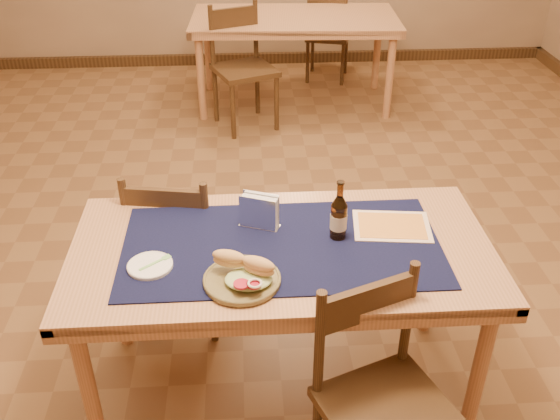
{
  "coord_description": "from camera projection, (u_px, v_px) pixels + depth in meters",
  "views": [
    {
      "loc": [
        -0.13,
        -2.72,
        2.12
      ],
      "look_at": [
        0.0,
        -0.7,
        0.85
      ],
      "focal_mm": 40.0,
      "sensor_mm": 36.0,
      "label": 1
    }
  ],
  "objects": [
    {
      "name": "baseboard",
      "position": [
        272.0,
        265.0,
        3.41
      ],
      "size": [
        6.0,
        7.0,
        0.1
      ],
      "color": "#432C18",
      "rests_on": "ground"
    },
    {
      "name": "chair_main_near",
      "position": [
        383.0,
        400.0,
        2.1
      ],
      "size": [
        0.53,
        0.53,
        0.88
      ],
      "color": "#432C18",
      "rests_on": "ground"
    },
    {
      "name": "placemat",
      "position": [
        282.0,
        246.0,
        2.36
      ],
      "size": [
        1.2,
        0.6,
        0.01
      ],
      "primitive_type": "cube",
      "color": "black",
      "rests_on": "main_table"
    },
    {
      "name": "chair_main_far",
      "position": [
        179.0,
        245.0,
        2.88
      ],
      "size": [
        0.46,
        0.46,
        0.87
      ],
      "color": "#432C18",
      "rests_on": "ground"
    },
    {
      "name": "chair_back_far",
      "position": [
        328.0,
        35.0,
        5.74
      ],
      "size": [
        0.46,
        0.46,
        0.82
      ],
      "color": "#432C18",
      "rests_on": "ground"
    },
    {
      "name": "back_table",
      "position": [
        294.0,
        26.0,
        5.13
      ],
      "size": [
        1.72,
        0.92,
        0.75
      ],
      "color": "tan",
      "rests_on": "ground"
    },
    {
      "name": "napkin_holder",
      "position": [
        259.0,
        212.0,
        2.43
      ],
      "size": [
        0.17,
        0.11,
        0.14
      ],
      "color": "white",
      "rests_on": "placemat"
    },
    {
      "name": "menu_card",
      "position": [
        392.0,
        226.0,
        2.46
      ],
      "size": [
        0.32,
        0.25,
        0.01
      ],
      "color": "beige",
      "rests_on": "placemat"
    },
    {
      "name": "beer_bottle",
      "position": [
        339.0,
        217.0,
        2.35
      ],
      "size": [
        0.06,
        0.06,
        0.24
      ],
      "color": "#49280D",
      "rests_on": "placemat"
    },
    {
      "name": "side_plate",
      "position": [
        150.0,
        265.0,
        2.24
      ],
      "size": [
        0.16,
        0.16,
        0.01
      ],
      "color": "white",
      "rests_on": "placemat"
    },
    {
      "name": "fork",
      "position": [
        158.0,
        261.0,
        2.25
      ],
      "size": [
        0.11,
        0.09,
        0.0
      ],
      "color": "#8AD977",
      "rests_on": "side_plate"
    },
    {
      "name": "main_table",
      "position": [
        282.0,
        264.0,
        2.4
      ],
      "size": [
        1.6,
        0.8,
        0.75
      ],
      "color": "tan",
      "rests_on": "ground"
    },
    {
      "name": "chair_back_near",
      "position": [
        242.0,
        66.0,
        4.86
      ],
      "size": [
        0.56,
        0.56,
        0.94
      ],
      "color": "#432C18",
      "rests_on": "ground"
    },
    {
      "name": "sandwich_plate",
      "position": [
        244.0,
        276.0,
        2.15
      ],
      "size": [
        0.27,
        0.27,
        0.1
      ],
      "color": "brown",
      "rests_on": "placemat"
    },
    {
      "name": "room",
      "position": [
        270.0,
        16.0,
        2.69
      ],
      "size": [
        6.04,
        7.04,
        2.84
      ],
      "color": "brown",
      "rests_on": "ground"
    }
  ]
}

